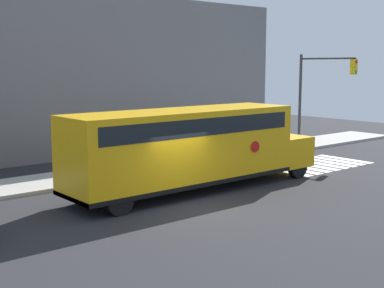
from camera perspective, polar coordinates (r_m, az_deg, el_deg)
ground_plane at (r=18.85m, az=-0.53°, el=-6.66°), size 60.00×60.00×0.00m
sidewalk_strip at (r=24.08m, az=-10.42°, el=-3.29°), size 44.00×3.00×0.15m
building_backdrop at (r=29.43m, az=-16.95°, el=7.01°), size 32.00×4.00×8.72m
crosswalk_stripes at (r=27.27m, az=13.06°, el=-2.14°), size 5.40×3.20×0.01m
school_bus at (r=20.69m, az=-0.17°, el=-0.08°), size 11.31×2.57×3.22m
stop_sign at (r=29.33m, az=7.91°, el=2.03°), size 0.66×0.10×2.56m
traffic_light at (r=30.94m, az=13.23°, el=5.93°), size 0.28×3.73×5.50m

